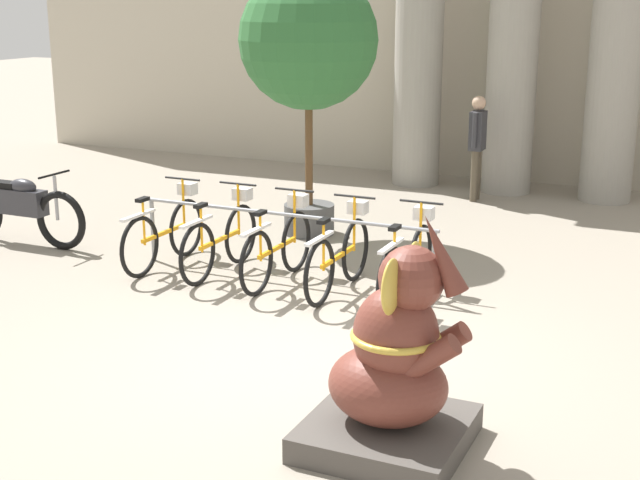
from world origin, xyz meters
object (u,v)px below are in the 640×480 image
bicycle_2 (278,246)px  motorcycle (19,207)px  person_pedestrian (477,139)px  elephant_statue (394,370)px  bicycle_0 (165,232)px  bicycle_4 (407,263)px  bicycle_1 (221,238)px  bicycle_3 (339,255)px  potted_tree (309,46)px

bicycle_2 → motorcycle: size_ratio=0.79×
person_pedestrian → elephant_statue: bearing=-78.9°
bicycle_2 → person_pedestrian: 5.04m
bicycle_0 → bicycle_4: bearing=-0.0°
bicycle_0 → bicycle_2: same height
bicycle_2 → bicycle_4: (1.50, 0.01, 0.00)m
bicycle_1 → bicycle_3: bearing=-2.5°
bicycle_3 → elephant_statue: (1.70, -2.97, 0.17)m
bicycle_2 → potted_tree: bearing=106.2°
bicycle_3 → motorcycle: bearing=179.1°
bicycle_1 → elephant_statue: size_ratio=0.96×
motorcycle → potted_tree: potted_tree is taller
bicycle_1 → bicycle_2: 0.75m
bicycle_1 → bicycle_4: (2.24, -0.02, 0.00)m
bicycle_0 → bicycle_4: (2.99, -0.00, 0.00)m
bicycle_4 → motorcycle: (-5.22, 0.03, 0.07)m
bicycle_1 → motorcycle: 2.98m
elephant_statue → person_pedestrian: elephant_statue is taller
bicycle_0 → elephant_statue: elephant_statue is taller
bicycle_2 → potted_tree: size_ratio=0.48×
bicycle_4 → motorcycle: bearing=179.7°
bicycle_2 → elephant_statue: bearing=-50.9°
bicycle_2 → elephant_statue: elephant_statue is taller
bicycle_0 → bicycle_1: 0.75m
bicycle_0 → person_pedestrian: bearing=64.1°
elephant_statue → potted_tree: (-3.04, 5.04, 1.88)m
elephant_statue → bicycle_3: bearing=119.7°
bicycle_1 → bicycle_3: (1.50, -0.06, 0.00)m
bicycle_1 → bicycle_4: same height
bicycle_1 → motorcycle: size_ratio=0.79×
bicycle_1 → bicycle_2: same height
bicycle_2 → potted_tree: potted_tree is taller
bicycle_0 → motorcycle: (-2.23, 0.03, 0.07)m
bicycle_0 → bicycle_1: size_ratio=1.00×
elephant_statue → motorcycle: (-6.17, 3.04, -0.11)m
bicycle_4 → motorcycle: bicycle_4 is taller
elephant_statue → bicycle_0: bearing=142.6°
motorcycle → bicycle_1: bearing=-0.2°
bicycle_3 → motorcycle: bicycle_3 is taller
elephant_statue → motorcycle: size_ratio=0.83×
elephant_statue → person_pedestrian: size_ratio=1.07×
bicycle_4 → person_pedestrian: person_pedestrian is taller
bicycle_0 → bicycle_2: bearing=-0.5°
bicycle_3 → potted_tree: size_ratio=0.48×
bicycle_1 → motorcycle: (-2.98, 0.01, 0.07)m
bicycle_1 → motorcycle: bearing=179.8°
bicycle_2 → person_pedestrian: (0.89, 4.93, 0.55)m
bicycle_1 → bicycle_0: bearing=-178.5°
bicycle_2 → bicycle_1: bearing=177.6°
bicycle_1 → elephant_statue: elephant_statue is taller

